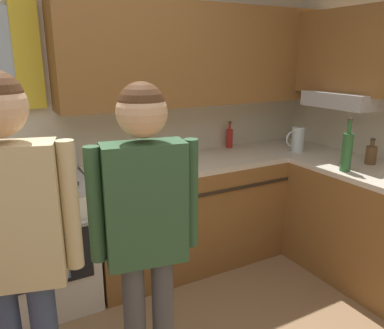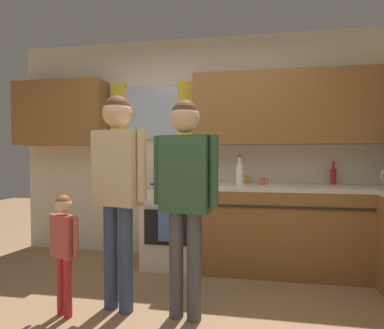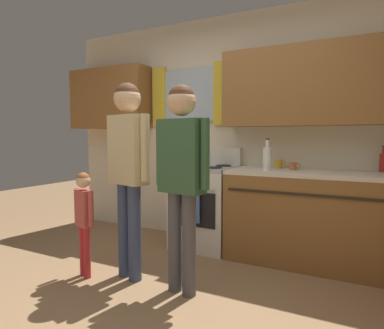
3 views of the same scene
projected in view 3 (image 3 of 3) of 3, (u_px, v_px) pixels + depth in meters
ground_plane at (143, 315)px, 2.34m from camera, size 12.00×12.00×0.00m
back_wall_unit at (243, 114)px, 3.78m from camera, size 4.60×0.42×2.60m
stove_oven at (206, 205)px, 3.78m from camera, size 0.63×0.67×1.10m
bottle_sauce_red at (383, 162)px, 3.16m from camera, size 0.06×0.06×0.25m
bottle_milk_white at (267, 158)px, 3.35m from camera, size 0.08×0.08×0.31m
mug_mustard_yellow at (279, 164)px, 3.57m from camera, size 0.12×0.08×0.09m
cup_terracotta at (294, 166)px, 3.34m from camera, size 0.11×0.07×0.08m
adult_holding_child at (128, 157)px, 2.88m from camera, size 0.50×0.26×1.68m
adult_in_plaid at (182, 164)px, 2.59m from camera, size 0.50×0.22×1.62m
small_child at (84, 212)px, 2.94m from camera, size 0.30×0.16×0.92m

